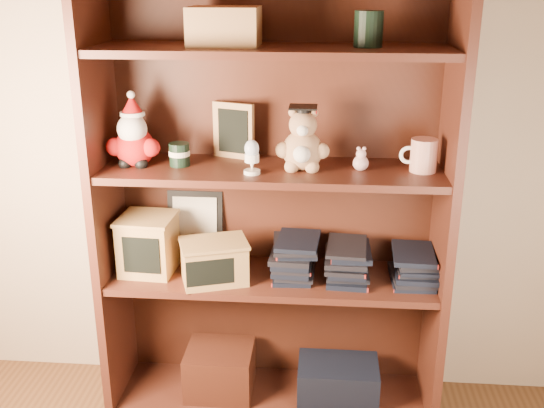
{
  "coord_description": "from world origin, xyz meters",
  "views": [
    {
      "loc": [
        0.21,
        -0.75,
        1.56
      ],
      "look_at": [
        0.03,
        1.3,
        0.82
      ],
      "focal_mm": 42.0,
      "sensor_mm": 36.0,
      "label": 1
    }
  ],
  "objects": [
    {
      "name": "room_envelope",
      "position": [
        0.0,
        0.0,
        1.41
      ],
      "size": [
        3.04,
        3.04,
        2.51
      ],
      "color": "#54351C",
      "rests_on": "ground"
    },
    {
      "name": "chalkboard_plaque",
      "position": [
        -0.11,
        1.42,
        1.05
      ],
      "size": [
        0.15,
        0.11,
        0.2
      ],
      "color": "#9E7547",
      "rests_on": "shelf_upper"
    },
    {
      "name": "egg_cup",
      "position": [
        -0.02,
        1.23,
        1.01
      ],
      "size": [
        0.05,
        0.05,
        0.11
      ],
      "color": "white",
      "rests_on": "shelf_upper"
    },
    {
      "name": "certificate_frame",
      "position": [
        -0.27,
        1.44,
        0.68
      ],
      "size": [
        0.21,
        0.05,
        0.26
      ],
      "color": "black",
      "rests_on": "shelf_lower"
    },
    {
      "name": "book_stack_right",
      "position": [
        0.53,
        1.3,
        0.61
      ],
      "size": [
        0.14,
        0.2,
        0.11
      ],
      "color": "black",
      "rests_on": "shelf_lower"
    },
    {
      "name": "grad_teddy_bear",
      "position": [
        0.14,
        1.3,
        1.03
      ],
      "size": [
        0.18,
        0.15,
        0.22
      ],
      "color": "tan",
      "rests_on": "shelf_upper"
    },
    {
      "name": "pink_figurine",
      "position": [
        0.33,
        1.3,
        0.98
      ],
      "size": [
        0.05,
        0.05,
        0.08
      ],
      "color": "#D5A5A5",
      "rests_on": "shelf_upper"
    },
    {
      "name": "teachers_tin",
      "position": [
        -0.28,
        1.3,
        0.99
      ],
      "size": [
        0.07,
        0.07,
        0.08
      ],
      "color": "black",
      "rests_on": "shelf_upper"
    },
    {
      "name": "shelf_upper",
      "position": [
        0.03,
        1.3,
        0.94
      ],
      "size": [
        1.14,
        0.33,
        0.02
      ],
      "color": "#421D12",
      "rests_on": "ground"
    },
    {
      "name": "book_stack_mid",
      "position": [
        0.3,
        1.3,
        0.61
      ],
      "size": [
        0.14,
        0.2,
        0.13
      ],
      "color": "black",
      "rests_on": "shelf_lower"
    },
    {
      "name": "treats_box",
      "position": [
        -0.41,
        1.3,
        0.66
      ],
      "size": [
        0.2,
        0.2,
        0.21
      ],
      "color": "#B08448",
      "rests_on": "shelf_lower"
    },
    {
      "name": "book_stack_left",
      "position": [
        0.11,
        1.3,
        0.62
      ],
      "size": [
        0.14,
        0.2,
        0.14
      ],
      "color": "black",
      "rests_on": "shelf_lower"
    },
    {
      "name": "bookcase",
      "position": [
        0.03,
        1.36,
        0.78
      ],
      "size": [
        1.2,
        0.35,
        1.6
      ],
      "color": "#421D12",
      "rests_on": "ground"
    },
    {
      "name": "santa_plush",
      "position": [
        -0.43,
        1.3,
        1.05
      ],
      "size": [
        0.19,
        0.13,
        0.26
      ],
      "color": "#A50F0F",
      "rests_on": "shelf_upper"
    },
    {
      "name": "pencils_box",
      "position": [
        -0.16,
        1.24,
        0.63
      ],
      "size": [
        0.27,
        0.23,
        0.15
      ],
      "color": "#B08448",
      "rests_on": "shelf_lower"
    },
    {
      "name": "shelf_lower",
      "position": [
        0.03,
        1.3,
        0.54
      ],
      "size": [
        1.14,
        0.33,
        0.02
      ],
      "color": "#421D12",
      "rests_on": "ground"
    },
    {
      "name": "teacher_mug",
      "position": [
        0.53,
        1.3,
        1.0
      ],
      "size": [
        0.12,
        0.09,
        0.11
      ],
      "color": "silver",
      "rests_on": "shelf_upper"
    }
  ]
}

